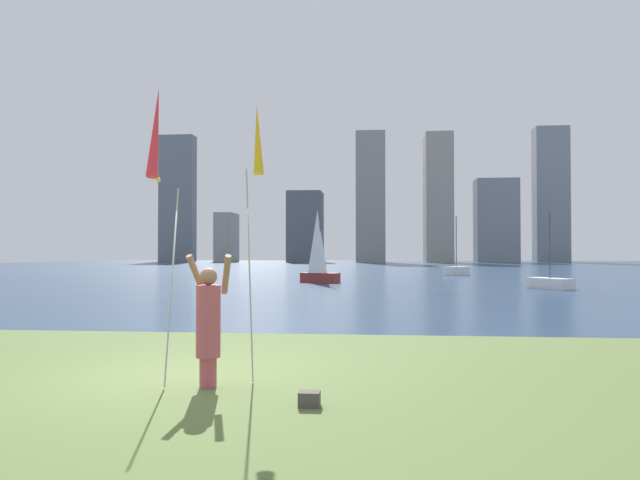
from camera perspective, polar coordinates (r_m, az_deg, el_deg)
ground at (r=60.00m, az=2.65°, el=-3.01°), size 120.00×138.00×0.12m
person at (r=8.54m, az=-10.69°, el=-7.74°), size 0.68×0.51×1.87m
kite_flag_left at (r=8.29m, az=-15.49°, el=9.29°), size 0.16×1.13×4.11m
kite_flag_right at (r=9.06m, az=-6.05°, el=8.80°), size 0.16×0.95×4.11m
bag at (r=7.53m, az=-1.04°, el=-15.05°), size 0.26×0.22×0.18m
sailboat_0 at (r=32.74m, az=21.26°, el=-3.86°), size 2.02×2.64×3.99m
sailboat_1 at (r=36.44m, az=-0.20°, el=-0.74°), size 2.53×1.73×5.59m
sailboat_4 at (r=49.30m, az=12.99°, el=-2.88°), size 2.36×2.30×4.81m
skyline_tower_0 at (r=120.14m, az=-13.54°, el=3.90°), size 6.72×3.23×24.76m
skyline_tower_1 at (r=113.88m, az=-8.98°, el=0.24°), size 3.37×6.68×9.22m
skyline_tower_2 at (r=109.68m, az=-1.42°, el=1.26°), size 6.28×6.81×12.98m
skyline_tower_3 at (r=108.22m, az=4.90°, el=4.05°), size 5.22×7.29×23.36m
skyline_tower_4 at (r=109.16m, az=11.29°, el=3.94°), size 4.79×7.69×23.02m
skyline_tower_5 at (r=111.73m, az=16.59°, el=1.79°), size 7.42×5.15×15.02m
skyline_tower_6 at (r=118.59m, az=21.34°, el=4.10°), size 6.05×3.76×25.12m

